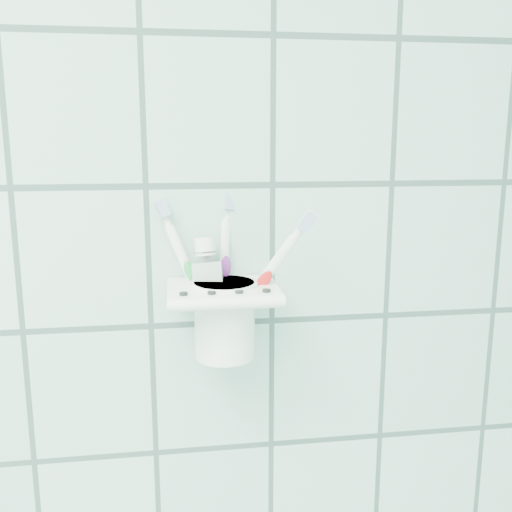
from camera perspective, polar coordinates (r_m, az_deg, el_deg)
The scene contains 6 objects.
holder_bracket at distance 0.64m, azimuth -3.35°, elevation -3.70°, with size 0.12×0.10×0.04m.
cup at distance 0.65m, azimuth -3.16°, elevation -6.01°, with size 0.08×0.08×0.09m.
toothbrush_pink at distance 0.64m, azimuth -3.61°, elevation -1.28°, with size 0.07×0.04×0.18m.
toothbrush_blue at distance 0.65m, azimuth -3.62°, elevation -1.40°, with size 0.03×0.05×0.18m.
toothbrush_orange at distance 0.65m, azimuth -4.14°, elevation -0.81°, with size 0.10×0.04×0.18m.
toothpaste_tube at distance 0.64m, azimuth -4.34°, elevation -3.13°, with size 0.04×0.03×0.13m.
Camera 1 is at (0.62, 0.54, 1.47)m, focal length 40.00 mm.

